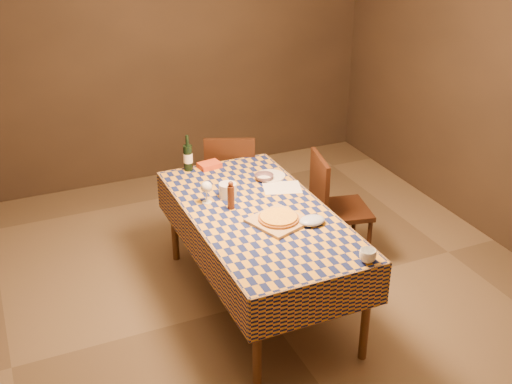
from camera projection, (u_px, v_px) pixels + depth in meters
room at (259, 134)px, 4.19m from camera, size 5.00×5.10×2.70m
dining_table at (259, 221)px, 4.48m from camera, size 0.94×1.84×0.77m
cutting_board at (278, 221)px, 4.31m from camera, size 0.43×0.43×0.02m
pizza at (279, 218)px, 4.30m from camera, size 0.33×0.33×0.03m
pepper_mill at (231, 196)px, 4.45m from camera, size 0.06×0.06×0.21m
bowl at (264, 177)px, 4.89m from camera, size 0.19×0.19×0.05m
wine_glass at (206, 188)px, 4.52m from camera, size 0.08×0.08×0.16m
wine_bottle at (188, 157)px, 5.02m from camera, size 0.09×0.09×0.29m
deli_tub at (228, 190)px, 4.62m from camera, size 0.17×0.17×0.11m
takeout_container at (209, 165)px, 5.10m from camera, size 0.19×0.14×0.04m
white_plate at (270, 176)px, 4.96m from camera, size 0.29×0.29×0.01m
tumbler at (368, 256)px, 3.86m from camera, size 0.11×0.11×0.08m
flour_patch at (282, 188)px, 4.78m from camera, size 0.33×0.29×0.00m
flour_bag at (312, 220)px, 4.28m from camera, size 0.22×0.20×0.05m
chair_far at (230, 178)px, 5.52m from camera, size 0.55×0.56×0.93m
chair_right at (332, 203)px, 5.10m from camera, size 0.51×0.50×0.93m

